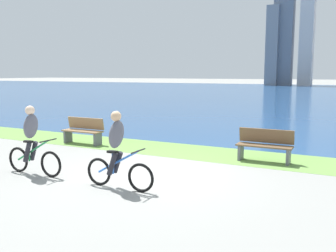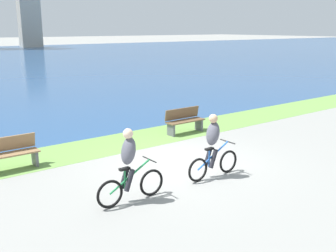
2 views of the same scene
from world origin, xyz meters
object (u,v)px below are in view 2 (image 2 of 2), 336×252
object	(u,v)px
cyclist_lead	(213,146)
bench_far_along_path	(9,154)
cyclist_trailing	(129,166)
bench_near_path	(184,121)

from	to	relation	value
cyclist_lead	bench_far_along_path	bearing A→B (deg)	137.07
cyclist_lead	cyclist_trailing	size ratio (longest dim) A/B	0.98
cyclist_trailing	bench_far_along_path	size ratio (longest dim) A/B	1.13
cyclist_lead	bench_near_path	size ratio (longest dim) A/B	1.11
cyclist_lead	bench_near_path	world-z (taller)	cyclist_lead
bench_near_path	bench_far_along_path	size ratio (longest dim) A/B	1.00
bench_near_path	cyclist_lead	bearing A→B (deg)	-120.14
cyclist_lead	bench_near_path	xyz separation A→B (m)	(2.23, 3.84, -0.38)
cyclist_lead	cyclist_trailing	distance (m)	2.45
cyclist_lead	bench_far_along_path	xyz separation A→B (m)	(-3.94, 3.67, -0.38)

